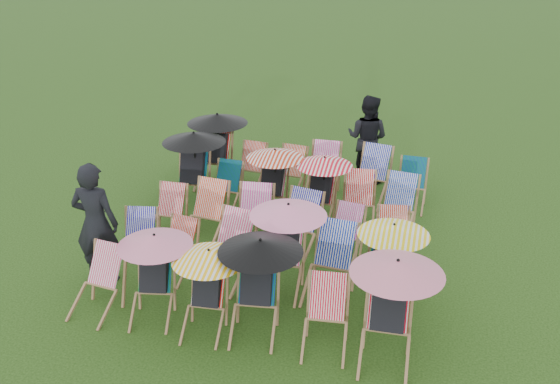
% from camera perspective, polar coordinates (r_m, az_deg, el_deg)
% --- Properties ---
extents(ground, '(100.00, 100.00, 0.00)m').
position_cam_1_polar(ground, '(10.44, -0.63, -5.34)').
color(ground, black).
rests_on(ground, ground).
extents(deckchair_0, '(0.69, 0.89, 0.90)m').
position_cam_1_polar(deckchair_0, '(9.13, -16.42, -8.00)').
color(deckchair_0, olive).
rests_on(deckchair_0, ground).
extents(deckchair_1, '(1.03, 1.12, 1.22)m').
position_cam_1_polar(deckchair_1, '(8.75, -11.54, -7.46)').
color(deckchair_1, olive).
rests_on(deckchair_1, ground).
extents(deckchair_2, '(0.99, 1.05, 1.17)m').
position_cam_1_polar(deckchair_2, '(8.39, -6.80, -8.86)').
color(deckchair_2, olive).
rests_on(deckchair_2, ground).
extents(deckchair_3, '(1.12, 1.20, 1.33)m').
position_cam_1_polar(deckchair_3, '(8.27, -2.17, -8.53)').
color(deckchair_3, olive).
rests_on(deckchair_3, ground).
extents(deckchair_4, '(0.67, 0.87, 0.89)m').
position_cam_1_polar(deckchair_4, '(8.13, 4.21, -11.41)').
color(deckchair_4, olive).
rests_on(deckchair_4, ground).
extents(deckchair_5, '(1.16, 1.21, 1.37)m').
position_cam_1_polar(deckchair_5, '(7.88, 10.00, -10.58)').
color(deckchair_5, olive).
rests_on(deckchair_5, ground).
extents(deckchair_6, '(0.72, 0.90, 0.87)m').
position_cam_1_polar(deckchair_6, '(10.04, -12.92, -4.49)').
color(deckchair_6, olive).
rests_on(deckchair_6, ground).
extents(deckchair_7, '(0.66, 0.84, 0.83)m').
position_cam_1_polar(deckchair_7, '(9.75, -9.62, -5.26)').
color(deckchair_7, olive).
rests_on(deckchair_7, ground).
extents(deckchair_8, '(0.83, 1.04, 1.02)m').
position_cam_1_polar(deckchair_8, '(9.46, -4.87, -5.33)').
color(deckchair_8, olive).
rests_on(deckchair_8, ground).
extents(deckchair_9, '(1.13, 1.19, 1.34)m').
position_cam_1_polar(deckchair_9, '(9.13, 0.34, -4.97)').
color(deckchair_9, olive).
rests_on(deckchair_9, ground).
extents(deckchair_10, '(0.75, 1.00, 1.03)m').
position_cam_1_polar(deckchair_10, '(9.10, 4.60, -6.62)').
color(deckchair_10, olive).
rests_on(deckchair_10, ground).
extents(deckchair_11, '(1.02, 1.11, 1.21)m').
position_cam_1_polar(deckchair_11, '(8.98, 9.94, -6.45)').
color(deckchair_11, olive).
rests_on(deckchair_11, ground).
extents(deckchair_12, '(0.59, 0.81, 0.85)m').
position_cam_1_polar(deckchair_12, '(10.86, -10.27, -1.95)').
color(deckchair_12, olive).
rests_on(deckchair_12, ground).
extents(deckchair_13, '(0.74, 0.97, 0.99)m').
position_cam_1_polar(deckchair_13, '(10.59, -6.98, -2.07)').
color(deckchair_13, olive).
rests_on(deckchair_13, ground).
extents(deckchair_14, '(0.74, 0.97, 0.98)m').
position_cam_1_polar(deckchair_14, '(10.35, -2.48, -2.55)').
color(deckchair_14, olive).
rests_on(deckchair_14, ground).
extents(deckchair_15, '(0.83, 1.03, 1.00)m').
position_cam_1_polar(deckchair_15, '(10.11, 1.48, -3.18)').
color(deckchair_15, olive).
rests_on(deckchair_15, ground).
extents(deckchair_16, '(0.67, 0.85, 0.83)m').
position_cam_1_polar(deckchair_16, '(10.09, 5.84, -3.92)').
color(deckchair_16, olive).
rests_on(deckchair_16, ground).
extents(deckchair_17, '(0.69, 0.87, 0.86)m').
position_cam_1_polar(deckchair_17, '(10.03, 10.34, -4.32)').
color(deckchair_17, olive).
rests_on(deckchair_17, ground).
extents(deckchair_18, '(1.19, 1.27, 1.41)m').
position_cam_1_polar(deckchair_18, '(11.84, -8.08, 2.19)').
color(deckchair_18, olive).
rests_on(deckchair_18, ground).
extents(deckchair_19, '(0.62, 0.83, 0.87)m').
position_cam_1_polar(deckchair_19, '(11.66, -5.15, 0.33)').
color(deckchair_19, olive).
rests_on(deckchair_19, ground).
extents(deckchair_20, '(1.04, 1.08, 1.24)m').
position_cam_1_polar(deckchair_20, '(11.38, -0.78, 1.00)').
color(deckchair_20, olive).
rests_on(deckchair_20, ground).
extents(deckchair_21, '(1.01, 1.06, 1.20)m').
position_cam_1_polar(deckchair_21, '(11.15, 3.69, 0.33)').
color(deckchair_21, olive).
rests_on(deckchair_21, ground).
extents(deckchair_22, '(0.70, 0.92, 0.94)m').
position_cam_1_polar(deckchair_22, '(11.09, 7.19, -0.93)').
color(deckchair_22, olive).
rests_on(deckchair_22, ground).
extents(deckchair_23, '(0.74, 0.95, 0.96)m').
position_cam_1_polar(deckchair_23, '(11.02, 10.64, -1.28)').
color(deckchair_23, olive).
rests_on(deckchair_23, ground).
extents(deckchair_24, '(1.22, 1.29, 1.45)m').
position_cam_1_polar(deckchair_24, '(12.72, -5.98, 4.03)').
color(deckchair_24, olive).
rests_on(deckchair_24, ground).
extents(deckchair_25, '(0.65, 0.85, 0.87)m').
position_cam_1_polar(deckchair_25, '(12.54, -2.88, 2.23)').
color(deckchair_25, olive).
rests_on(deckchair_25, ground).
extents(deckchair_26, '(0.69, 0.89, 0.90)m').
position_cam_1_polar(deckchair_26, '(12.28, 0.74, 1.80)').
color(deckchair_26, olive).
rests_on(deckchair_26, ground).
extents(deckchair_27, '(0.66, 0.91, 0.98)m').
position_cam_1_polar(deckchair_27, '(12.28, 3.96, 1.94)').
color(deckchair_27, olive).
rests_on(deckchair_27, ground).
extents(deckchair_28, '(0.81, 1.02, 1.01)m').
position_cam_1_polar(deckchair_28, '(12.11, 8.28, 1.48)').
color(deckchair_28, olive).
rests_on(deckchair_28, ground).
extents(deckchair_29, '(0.60, 0.82, 0.87)m').
position_cam_1_polar(deckchair_29, '(12.00, 11.91, 0.62)').
color(deckchair_29, olive).
rests_on(deckchair_29, ground).
extents(person_left, '(0.73, 0.50, 1.92)m').
position_cam_1_polar(person_left, '(9.61, -16.50, -2.77)').
color(person_left, black).
rests_on(person_left, ground).
extents(person_rear, '(1.01, 0.87, 1.80)m').
position_cam_1_polar(person_rear, '(12.92, 7.98, 4.91)').
color(person_rear, black).
rests_on(person_rear, ground).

